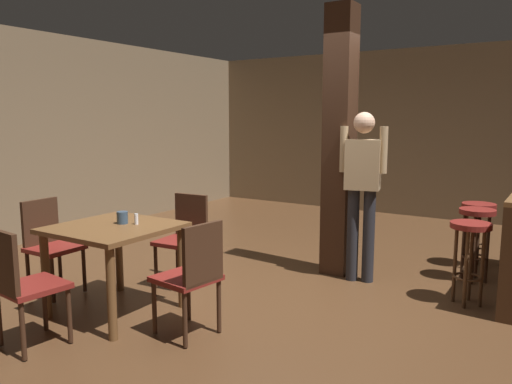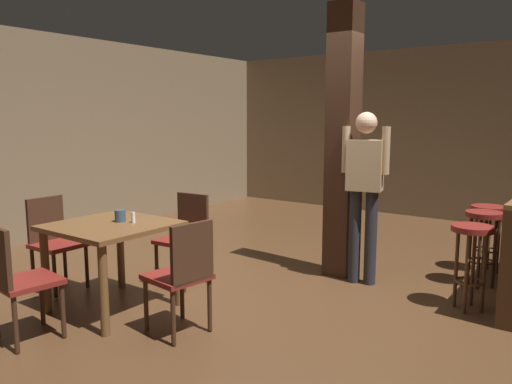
# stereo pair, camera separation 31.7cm
# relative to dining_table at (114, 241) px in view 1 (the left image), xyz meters

# --- Properties ---
(ground_plane) EXTENTS (10.80, 10.80, 0.00)m
(ground_plane) POSITION_rel_dining_table_xyz_m (1.09, 1.22, -0.63)
(ground_plane) COLOR #4C301C
(wall_back) EXTENTS (8.00, 0.10, 2.80)m
(wall_back) POSITION_rel_dining_table_xyz_m (1.09, 5.72, 0.77)
(wall_back) COLOR #756047
(wall_back) RESTS_ON ground_plane
(wall_left) EXTENTS (0.10, 9.00, 2.80)m
(wall_left) POSITION_rel_dining_table_xyz_m (-2.91, 1.22, 0.77)
(wall_left) COLOR #756047
(wall_left) RESTS_ON ground_plane
(pillar) EXTENTS (0.28, 0.28, 2.80)m
(pillar) POSITION_rel_dining_table_xyz_m (1.15, 2.06, 0.77)
(pillar) COLOR #382114
(pillar) RESTS_ON ground_plane
(dining_table) EXTENTS (0.93, 0.93, 0.76)m
(dining_table) POSITION_rel_dining_table_xyz_m (0.00, 0.00, 0.00)
(dining_table) COLOR brown
(dining_table) RESTS_ON ground_plane
(chair_north) EXTENTS (0.45, 0.45, 0.89)m
(chair_north) POSITION_rel_dining_table_xyz_m (0.01, 0.90, -0.13)
(chair_north) COLOR maroon
(chair_north) RESTS_ON ground_plane
(chair_west) EXTENTS (0.43, 0.43, 0.89)m
(chair_west) POSITION_rel_dining_table_xyz_m (-0.89, -0.01, -0.13)
(chair_west) COLOR maroon
(chair_west) RESTS_ON ground_plane
(chair_south) EXTENTS (0.46, 0.46, 0.89)m
(chair_south) POSITION_rel_dining_table_xyz_m (-0.02, -0.84, -0.13)
(chair_south) COLOR maroon
(chair_south) RESTS_ON ground_plane
(chair_east) EXTENTS (0.47, 0.47, 0.89)m
(chair_east) POSITION_rel_dining_table_xyz_m (0.88, -0.02, -0.13)
(chair_east) COLOR maroon
(chair_east) RESTS_ON ground_plane
(napkin_cup) EXTENTS (0.09, 0.09, 0.11)m
(napkin_cup) POSITION_rel_dining_table_xyz_m (0.00, 0.09, 0.18)
(napkin_cup) COLOR #33475B
(napkin_cup) RESTS_ON dining_table
(salt_shaker) EXTENTS (0.03, 0.03, 0.09)m
(salt_shaker) POSITION_rel_dining_table_xyz_m (0.13, 0.14, 0.18)
(salt_shaker) COLOR silver
(salt_shaker) RESTS_ON dining_table
(standing_person) EXTENTS (0.47, 0.27, 1.72)m
(standing_person) POSITION_rel_dining_table_xyz_m (1.46, 1.93, 0.37)
(standing_person) COLOR tan
(standing_person) RESTS_ON ground_plane
(bar_stool_near) EXTENTS (0.35, 0.35, 0.75)m
(bar_stool_near) POSITION_rel_dining_table_xyz_m (2.51, 1.82, -0.07)
(bar_stool_near) COLOR maroon
(bar_stool_near) RESTS_ON ground_plane
(bar_stool_mid) EXTENTS (0.35, 0.35, 0.75)m
(bar_stool_mid) POSITION_rel_dining_table_xyz_m (2.46, 2.54, -0.07)
(bar_stool_mid) COLOR maroon
(bar_stool_mid) RESTS_ON ground_plane
(bar_stool_far) EXTENTS (0.36, 0.36, 0.73)m
(bar_stool_far) POSITION_rel_dining_table_xyz_m (2.39, 3.07, -0.08)
(bar_stool_far) COLOR maroon
(bar_stool_far) RESTS_ON ground_plane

